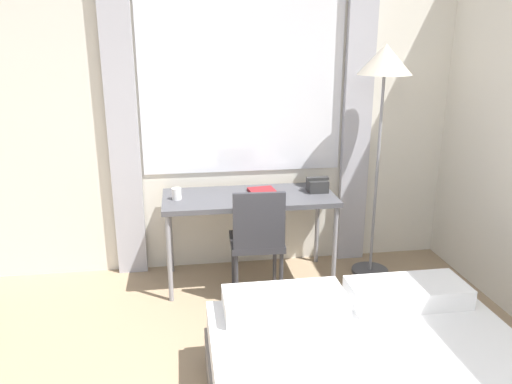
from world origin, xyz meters
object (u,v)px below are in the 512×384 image
(mug, at_px, (177,194))
(standing_lamp, at_px, (384,77))
(desk, at_px, (249,202))
(book, at_px, (262,191))
(telephone, at_px, (317,185))
(desk_chair, at_px, (257,237))

(mug, bearing_deg, standing_lamp, -0.44)
(desk, bearing_deg, book, 32.16)
(standing_lamp, relative_size, book, 8.40)
(telephone, distance_m, mug, 1.14)
(standing_lamp, bearing_deg, desk, 178.45)
(desk, height_order, telephone, telephone)
(standing_lamp, height_order, telephone, standing_lamp)
(desk_chair, bearing_deg, telephone, 33.09)
(desk, xyz_separation_m, telephone, (0.57, 0.03, 0.11))
(desk_chair, bearing_deg, desk, 96.35)
(desk_chair, bearing_deg, standing_lamp, 17.12)
(book, bearing_deg, mug, -172.67)
(desk, relative_size, desk_chair, 1.54)
(desk, xyz_separation_m, standing_lamp, (1.05, -0.03, 0.97))
(mug, bearing_deg, telephone, 2.10)
(desk_chair, xyz_separation_m, mug, (-0.59, 0.28, 0.28))
(desk_chair, height_order, book, desk_chair)
(desk, bearing_deg, mug, -178.39)
(desk, xyz_separation_m, book, (0.11, 0.07, 0.07))
(book, relative_size, mug, 2.51)
(standing_lamp, height_order, mug, standing_lamp)
(desk_chair, xyz_separation_m, telephone, (0.54, 0.32, 0.29))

